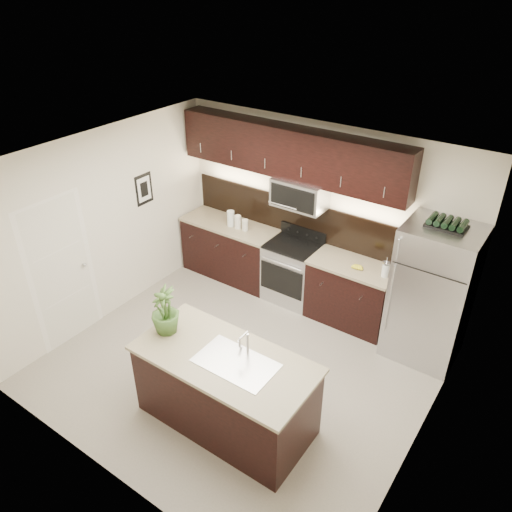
{
  "coord_description": "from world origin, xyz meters",
  "views": [
    {
      "loc": [
        2.92,
        -3.81,
        4.51
      ],
      "look_at": [
        -0.12,
        0.55,
        1.34
      ],
      "focal_mm": 35.0,
      "sensor_mm": 36.0,
      "label": 1
    }
  ],
  "objects": [
    {
      "name": "bananas",
      "position": [
        0.75,
        1.61,
        0.97
      ],
      "size": [
        0.18,
        0.15,
        0.05
      ],
      "primitive_type": "ellipsoid",
      "rotation": [
        0.0,
        0.0,
        0.14
      ],
      "color": "gold",
      "rests_on": "counter_run"
    },
    {
      "name": "ground",
      "position": [
        0.0,
        0.0,
        0.0
      ],
      "size": [
        4.5,
        4.5,
        0.0
      ],
      "primitive_type": "plane",
      "color": "gray",
      "rests_on": "ground"
    },
    {
      "name": "refrigerator",
      "position": [
        1.8,
        1.63,
        0.93
      ],
      "size": [
        0.89,
        0.81,
        1.86
      ],
      "primitive_type": "cube",
      "color": "#B2B2B7",
      "rests_on": "ground"
    },
    {
      "name": "counter_run",
      "position": [
        -0.46,
        1.69,
        0.47
      ],
      "size": [
        3.51,
        0.65,
        0.94
      ],
      "color": "black",
      "rests_on": "ground"
    },
    {
      "name": "island",
      "position": [
        0.4,
        -0.78,
        0.47
      ],
      "size": [
        1.96,
        0.96,
        0.94
      ],
      "color": "black",
      "rests_on": "ground"
    },
    {
      "name": "canisters",
      "position": [
        -1.26,
        1.64,
        1.05
      ],
      "size": [
        0.37,
        0.11,
        0.25
      ],
      "rotation": [
        0.0,
        0.0,
        0.02
      ],
      "color": "silver",
      "rests_on": "counter_run"
    },
    {
      "name": "room_walls",
      "position": [
        -0.11,
        -0.04,
        1.7
      ],
      "size": [
        4.52,
        4.02,
        2.71
      ],
      "color": "beige",
      "rests_on": "ground"
    },
    {
      "name": "plant",
      "position": [
        -0.39,
        -0.8,
        1.22
      ],
      "size": [
        0.41,
        0.41,
        0.56
      ],
      "primitive_type": "imported",
      "rotation": [
        0.0,
        0.0,
        -0.39
      ],
      "color": "#345421",
      "rests_on": "island"
    },
    {
      "name": "french_press",
      "position": [
        1.17,
        1.64,
        1.04
      ],
      "size": [
        0.1,
        0.1,
        0.28
      ],
      "rotation": [
        0.0,
        0.0,
        -0.08
      ],
      "color": "silver",
      "rests_on": "counter_run"
    },
    {
      "name": "upper_fixtures",
      "position": [
        -0.43,
        1.84,
        2.14
      ],
      "size": [
        3.49,
        0.4,
        1.66
      ],
      "color": "black",
      "rests_on": "counter_run"
    },
    {
      "name": "wine_rack",
      "position": [
        1.8,
        1.63,
        1.91
      ],
      "size": [
        0.46,
        0.28,
        0.11
      ],
      "color": "black",
      "rests_on": "refrigerator"
    },
    {
      "name": "sink_faucet",
      "position": [
        0.55,
        -0.77,
        0.96
      ],
      "size": [
        0.84,
        0.5,
        0.28
      ],
      "color": "silver",
      "rests_on": "island"
    }
  ]
}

